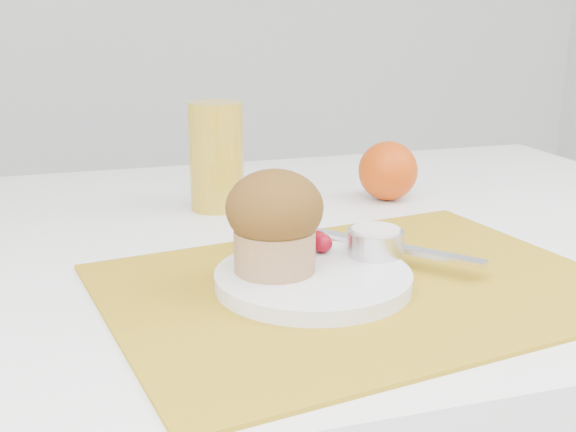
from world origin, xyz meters
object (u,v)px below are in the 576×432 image
object	(u,v)px
orange	(388,171)
juice_glass	(216,156)
plate	(313,279)
muffin	(275,220)

from	to	relation	value
orange	juice_glass	xyz separation A→B (m)	(-0.23, 0.02, 0.03)
plate	orange	bearing A→B (deg)	54.04
plate	muffin	distance (m)	0.07
orange	juice_glass	bearing A→B (deg)	174.09
orange	muffin	bearing A→B (deg)	-131.57
juice_glass	muffin	world-z (taller)	juice_glass
plate	orange	world-z (taller)	orange
orange	muffin	distance (m)	0.36
plate	juice_glass	bearing A→B (deg)	95.25
orange	juice_glass	distance (m)	0.23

